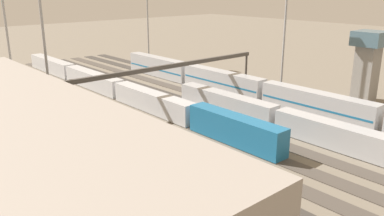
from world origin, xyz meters
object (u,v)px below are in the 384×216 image
object	(u,v)px
control_tower	(368,61)
train_on_track_3	(334,134)
signal_gantry	(172,69)
train_on_track_1	(264,92)
light_mast_3	(4,14)
light_mast_1	(43,30)
light_mast_2	(286,17)
train_on_track_5	(116,88)
light_mast_0	(147,7)

from	to	relation	value
control_tower	train_on_track_3	bearing A→B (deg)	108.51
signal_gantry	control_tower	world-z (taller)	control_tower
train_on_track_1	light_mast_3	distance (m)	53.60
train_on_track_3	signal_gantry	distance (m)	33.65
light_mast_3	signal_gantry	world-z (taller)	light_mast_3
train_on_track_3	control_tower	world-z (taller)	control_tower
train_on_track_3	control_tower	bearing A→B (deg)	-71.49
light_mast_1	control_tower	size ratio (longest dim) A/B	1.77
train_on_track_1	control_tower	xyz separation A→B (m)	(-11.94, -18.36, 5.94)
light_mast_2	signal_gantry	bearing A→B (deg)	69.43
light_mast_2	signal_gantry	distance (m)	27.08
train_on_track_5	light_mast_2	distance (m)	39.42
light_mast_3	signal_gantry	distance (m)	34.17
train_on_track_1	light_mast_0	distance (m)	54.15
train_on_track_3	train_on_track_5	bearing A→B (deg)	12.22
light_mast_1	signal_gantry	xyz separation A→B (m)	(-4.16, -23.27, -8.91)
light_mast_1	light_mast_3	xyz separation A→B (m)	(18.42, 0.15, 1.55)
train_on_track_3	light_mast_2	size ratio (longest dim) A/B	2.48
train_on_track_3	light_mast_0	distance (m)	76.60
control_tower	light_mast_3	bearing A→B (deg)	51.07
train_on_track_5	light_mast_2	size ratio (longest dim) A/B	3.39
train_on_track_3	light_mast_0	bearing A→B (deg)	-13.53
train_on_track_3	light_mast_0	xyz separation A→B (m)	(72.98, -17.56, 15.27)
train_on_track_1	control_tower	size ratio (longest dim) A/B	6.50
train_on_track_5	train_on_track_1	xyz separation A→B (m)	(-24.76, -20.00, 0.52)
train_on_track_5	train_on_track_1	bearing A→B (deg)	-141.07
light_mast_2	control_tower	world-z (taller)	light_mast_2
train_on_track_1	signal_gantry	world-z (taller)	signal_gantry
light_mast_1	train_on_track_5	bearing A→B (deg)	-63.17
train_on_track_5	train_on_track_3	xyz separation A→B (m)	(-46.19, -10.00, 0.02)
train_on_track_3	control_tower	xyz separation A→B (m)	(9.49, -28.36, 6.43)
light_mast_1	train_on_track_1	bearing A→B (deg)	-112.07
train_on_track_1	light_mast_1	distance (m)	43.64
train_on_track_3	train_on_track_1	xyz separation A→B (m)	(21.43, -10.00, 0.50)
light_mast_2	light_mast_3	size ratio (longest dim) A/B	0.92
light_mast_2	train_on_track_5	bearing A→B (deg)	52.22
light_mast_0	signal_gantry	world-z (taller)	light_mast_0
train_on_track_1	control_tower	distance (m)	22.69
train_on_track_1	train_on_track_3	bearing A→B (deg)	154.98
train_on_track_1	light_mast_2	distance (m)	17.11
train_on_track_3	light_mast_3	xyz separation A→B (m)	(55.36, 28.42, 16.14)
train_on_track_5	train_on_track_3	size ratio (longest dim) A/B	1.36
train_on_track_5	light_mast_1	xyz separation A→B (m)	(-9.24, 18.27, 14.61)
light_mast_2	control_tower	xyz separation A→B (m)	(-14.36, -9.54, -8.52)
train_on_track_5	light_mast_1	distance (m)	25.16
light_mast_2	light_mast_3	distance (m)	56.80
train_on_track_1	light_mast_1	bearing A→B (deg)	67.93
control_tower	light_mast_2	bearing A→B (deg)	33.60
light_mast_2	signal_gantry	xyz separation A→B (m)	(8.94, 23.82, -9.27)
signal_gantry	light_mast_0	bearing A→B (deg)	-29.31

